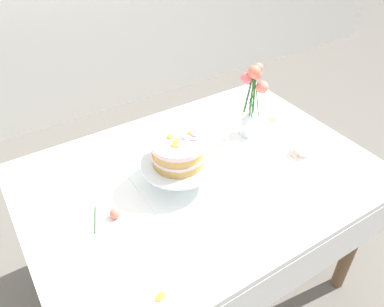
# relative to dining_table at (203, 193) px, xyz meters

# --- Properties ---
(ground_plane) EXTENTS (12.00, 12.00, 0.00)m
(ground_plane) POSITION_rel_dining_table_xyz_m (0.00, 0.02, -0.65)
(ground_plane) COLOR #666059
(dining_table) EXTENTS (1.40, 1.00, 0.74)m
(dining_table) POSITION_rel_dining_table_xyz_m (0.00, 0.00, 0.00)
(dining_table) COLOR white
(dining_table) RESTS_ON ground
(linen_napkin) EXTENTS (0.32, 0.32, 0.00)m
(linen_napkin) POSITION_rel_dining_table_xyz_m (-0.10, 0.03, 0.09)
(linen_napkin) COLOR white
(linen_napkin) RESTS_ON dining_table
(cake_stand) EXTENTS (0.29, 0.29, 0.10)m
(cake_stand) POSITION_rel_dining_table_xyz_m (-0.10, 0.03, 0.17)
(cake_stand) COLOR silver
(cake_stand) RESTS_ON linen_napkin
(layer_cake) EXTENTS (0.21, 0.21, 0.11)m
(layer_cake) POSITION_rel_dining_table_xyz_m (-0.10, 0.03, 0.24)
(layer_cake) COLOR tan
(layer_cake) RESTS_ON cake_stand
(flower_vase) EXTENTS (0.10, 0.11, 0.35)m
(flower_vase) POSITION_rel_dining_table_xyz_m (0.34, 0.14, 0.26)
(flower_vase) COLOR silver
(flower_vase) RESTS_ON dining_table
(teacup) EXTENTS (0.12, 0.11, 0.05)m
(teacup) POSITION_rel_dining_table_xyz_m (0.45, -0.11, 0.11)
(teacup) COLOR silver
(teacup) RESTS_ON dining_table
(fallen_rose) EXTENTS (0.11, 0.12, 0.04)m
(fallen_rose) POSITION_rel_dining_table_xyz_m (-0.39, -0.01, 0.11)
(fallen_rose) COLOR #2D6028
(fallen_rose) RESTS_ON dining_table
(loose_petal_0) EXTENTS (0.04, 0.04, 0.00)m
(loose_petal_0) POSITION_rel_dining_table_xyz_m (0.52, 0.16, 0.09)
(loose_petal_0) COLOR yellow
(loose_petal_0) RESTS_ON dining_table
(loose_petal_1) EXTENTS (0.02, 0.04, 0.00)m
(loose_petal_1) POSITION_rel_dining_table_xyz_m (0.24, 0.05, 0.09)
(loose_petal_1) COLOR pink
(loose_petal_1) RESTS_ON dining_table
(loose_petal_2) EXTENTS (0.04, 0.04, 0.00)m
(loose_petal_2) POSITION_rel_dining_table_xyz_m (-0.40, -0.37, 0.09)
(loose_petal_2) COLOR orange
(loose_petal_2) RESTS_ON dining_table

